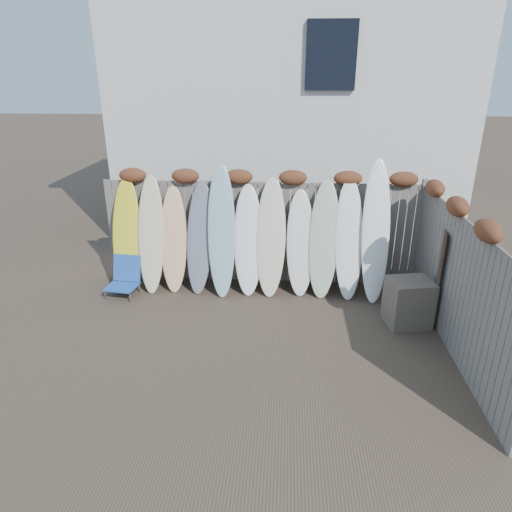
# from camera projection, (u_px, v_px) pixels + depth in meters

# --- Properties ---
(ground) EXTENTS (80.00, 80.00, 0.00)m
(ground) POSITION_uv_depth(u_px,v_px,m) (251.00, 345.00, 7.00)
(ground) COLOR #493A2D
(back_fence) EXTENTS (6.05, 0.28, 2.24)m
(back_fence) POSITION_uv_depth(u_px,v_px,m) (263.00, 224.00, 8.76)
(back_fence) COLOR slate
(back_fence) RESTS_ON ground
(right_fence) EXTENTS (0.28, 4.40, 2.24)m
(right_fence) POSITION_uv_depth(u_px,v_px,m) (457.00, 277.00, 6.61)
(right_fence) COLOR slate
(right_fence) RESTS_ON ground
(house) EXTENTS (8.50, 5.50, 6.33)m
(house) POSITION_uv_depth(u_px,v_px,m) (289.00, 101.00, 11.77)
(house) COLOR silver
(house) RESTS_ON ground
(beach_chair) EXTENTS (0.60, 0.63, 0.71)m
(beach_chair) POSITION_uv_depth(u_px,v_px,m) (125.00, 277.00, 8.53)
(beach_chair) COLOR #2357B0
(beach_chair) RESTS_ON ground
(wooden_crate) EXTENTS (0.77, 0.69, 0.79)m
(wooden_crate) POSITION_uv_depth(u_px,v_px,m) (408.00, 302.00, 7.47)
(wooden_crate) COLOR #69604F
(wooden_crate) RESTS_ON ground
(lattice_panel) EXTENTS (0.35, 1.05, 1.62)m
(lattice_panel) POSITION_uv_depth(u_px,v_px,m) (438.00, 271.00, 7.61)
(lattice_panel) COLOR #503A31
(lattice_panel) RESTS_ON ground
(surfboard_0) EXTENTS (0.56, 0.75, 2.08)m
(surfboard_0) POSITION_uv_depth(u_px,v_px,m) (127.00, 235.00, 8.60)
(surfboard_0) COLOR yellow
(surfboard_0) RESTS_ON ground
(surfboard_1) EXTENTS (0.53, 0.78, 2.15)m
(surfboard_1) POSITION_uv_depth(u_px,v_px,m) (151.00, 235.00, 8.53)
(surfboard_1) COLOR beige
(surfboard_1) RESTS_ON ground
(surfboard_2) EXTENTS (0.55, 0.73, 1.94)m
(surfboard_2) POSITION_uv_depth(u_px,v_px,m) (174.00, 239.00, 8.58)
(surfboard_2) COLOR tan
(surfboard_2) RESTS_ON ground
(surfboard_3) EXTENTS (0.55, 0.77, 2.06)m
(surfboard_3) POSITION_uv_depth(u_px,v_px,m) (200.00, 238.00, 8.51)
(surfboard_3) COLOR slate
(surfboard_3) RESTS_ON ground
(surfboard_4) EXTENTS (0.58, 0.87, 2.37)m
(surfboard_4) POSITION_uv_depth(u_px,v_px,m) (222.00, 231.00, 8.37)
(surfboard_4) COLOR #87B2BF
(surfboard_4) RESTS_ON ground
(surfboard_5) EXTENTS (0.58, 0.75, 2.00)m
(surfboard_5) POSITION_uv_depth(u_px,v_px,m) (248.00, 240.00, 8.45)
(surfboard_5) COLOR white
(surfboard_5) RESTS_ON ground
(surfboard_6) EXTENTS (0.56, 0.76, 2.13)m
(surfboard_6) POSITION_uv_depth(u_px,v_px,m) (271.00, 238.00, 8.40)
(surfboard_6) COLOR beige
(surfboard_6) RESTS_ON ground
(surfboard_7) EXTENTS (0.56, 0.71, 1.92)m
(surfboard_7) POSITION_uv_depth(u_px,v_px,m) (300.00, 243.00, 8.44)
(surfboard_7) COLOR white
(surfboard_7) RESTS_ON ground
(surfboard_8) EXTENTS (0.62, 0.79, 2.10)m
(surfboard_8) POSITION_uv_depth(u_px,v_px,m) (324.00, 239.00, 8.35)
(surfboard_8) COLOR beige
(surfboard_8) RESTS_ON ground
(surfboard_9) EXTENTS (0.54, 0.78, 2.15)m
(surfboard_9) POSITION_uv_depth(u_px,v_px,m) (349.00, 239.00, 8.29)
(surfboard_9) COLOR white
(surfboard_9) RESTS_ON ground
(surfboard_10) EXTENTS (0.52, 0.88, 2.49)m
(surfboard_10) POSITION_uv_depth(u_px,v_px,m) (376.00, 232.00, 8.16)
(surfboard_10) COLOR white
(surfboard_10) RESTS_ON ground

